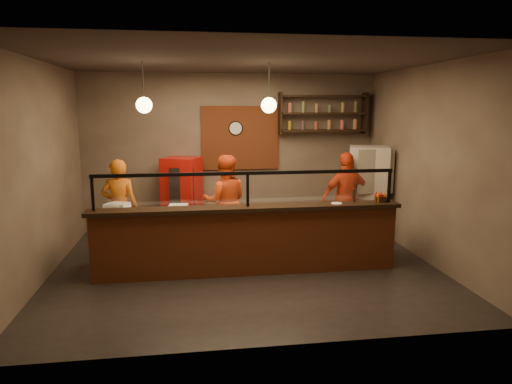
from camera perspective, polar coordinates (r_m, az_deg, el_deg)
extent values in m
plane|color=black|center=(7.41, -1.31, -9.34)|extent=(6.00, 6.00, 0.00)
plane|color=#3D332F|center=(7.01, -1.42, 16.12)|extent=(6.00, 6.00, 0.00)
plane|color=#776757|center=(9.50, -3.17, 4.95)|extent=(6.00, 0.00, 6.00)
plane|color=#776757|center=(7.31, -25.43, 2.31)|extent=(0.00, 5.00, 5.00)
plane|color=#776757|center=(7.96, 20.64, 3.23)|extent=(0.00, 5.00, 5.00)
plane|color=#776757|center=(4.59, 2.35, -0.97)|extent=(6.00, 0.00, 6.00)
cube|color=#964520|center=(9.47, -1.96, 6.77)|extent=(1.60, 0.04, 1.30)
cube|color=#964520|center=(6.97, -1.03, -6.29)|extent=(4.60, 0.25, 1.00)
cube|color=black|center=(6.84, -1.04, -2.04)|extent=(4.70, 0.37, 0.06)
cube|color=gray|center=(7.47, -1.51, -5.75)|extent=(4.60, 0.75, 0.85)
cube|color=silver|center=(7.35, -1.53, -2.38)|extent=(4.60, 0.75, 0.05)
cube|color=white|center=(6.78, -1.05, 0.28)|extent=(4.40, 0.02, 0.50)
cube|color=black|center=(6.74, -1.06, 2.37)|extent=(4.50, 0.05, 0.05)
cube|color=black|center=(6.87, -19.75, -0.21)|extent=(0.04, 0.04, 0.50)
cube|color=black|center=(6.78, -1.05, 0.28)|extent=(0.04, 0.04, 0.50)
cube|color=black|center=(7.39, 16.30, 0.70)|extent=(0.04, 0.04, 0.50)
cube|color=black|center=(9.65, 8.32, 7.62)|extent=(1.80, 0.28, 0.04)
cube|color=black|center=(9.64, 8.37, 9.70)|extent=(1.80, 0.28, 0.04)
cube|color=black|center=(9.64, 8.43, 11.78)|extent=(1.80, 0.28, 0.04)
cube|color=black|center=(9.42, 3.04, 9.78)|extent=(0.04, 0.28, 0.85)
cube|color=black|center=(9.93, 13.43, 9.55)|extent=(0.04, 0.28, 0.85)
cylinder|color=black|center=(9.44, -2.57, 7.97)|extent=(0.30, 0.04, 0.30)
cylinder|color=black|center=(7.16, -13.95, 13.29)|extent=(0.01, 0.01, 0.60)
sphere|color=#FFD58C|center=(7.15, -13.82, 10.49)|extent=(0.24, 0.24, 0.24)
cylinder|color=black|center=(7.24, 1.63, 13.56)|extent=(0.01, 0.01, 0.60)
sphere|color=#FFD58C|center=(7.23, 1.62, 10.78)|extent=(0.24, 0.24, 0.24)
imported|color=#C55F12|center=(8.14, -16.65, -1.86)|extent=(0.64, 0.44, 1.67)
imported|color=#CF4113|center=(8.23, -3.89, -1.21)|extent=(0.84, 0.67, 1.69)
imported|color=red|center=(8.72, 11.25, -0.69)|extent=(1.06, 0.57, 1.71)
cube|color=beige|center=(9.22, 13.78, 0.04)|extent=(0.93, 0.90, 1.78)
cube|color=#AE110B|center=(9.24, -9.19, -0.50)|extent=(0.86, 0.83, 1.55)
cylinder|color=beige|center=(7.37, 2.05, -2.10)|extent=(0.70, 0.70, 0.01)
cube|color=white|center=(7.48, -17.31, -1.91)|extent=(0.33, 0.30, 0.13)
cube|color=silver|center=(7.47, -16.75, -1.86)|extent=(0.36, 0.33, 0.14)
cube|color=white|center=(7.15, -9.70, -2.12)|extent=(0.31, 0.26, 0.14)
cylinder|color=gold|center=(7.32, -6.63, -2.07)|extent=(0.34, 0.16, 0.06)
cube|color=black|center=(7.40, 15.27, -0.86)|extent=(0.17, 0.14, 0.09)
cylinder|color=black|center=(7.28, 12.14, -0.47)|extent=(0.05, 0.05, 0.20)
cylinder|color=white|center=(7.11, 10.05, -1.42)|extent=(0.21, 0.21, 0.01)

